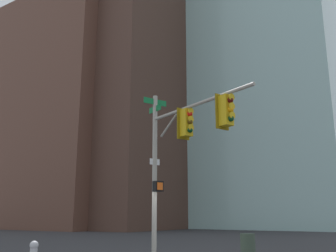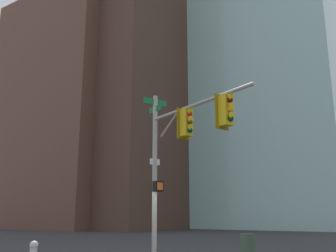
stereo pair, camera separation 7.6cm
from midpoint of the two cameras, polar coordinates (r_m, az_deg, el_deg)
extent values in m
cylinder|color=#9E998C|center=(15.07, -2.17, -7.21)|extent=(0.19, 0.19, 6.43)
cylinder|color=#9E998C|center=(13.43, 4.21, 3.29)|extent=(4.98, 2.01, 0.12)
cylinder|color=#9E998C|center=(14.60, -0.03, 0.06)|extent=(1.00, 0.45, 0.75)
cube|color=#0F6B33|center=(15.67, -2.07, 3.63)|extent=(0.42, 1.04, 0.24)
cube|color=#0F6B33|center=(15.58, -2.08, 2.58)|extent=(0.78, 0.32, 0.24)
cube|color=white|center=(15.13, -2.15, -5.39)|extent=(0.19, 0.43, 0.24)
cube|color=gold|center=(13.74, 2.61, 0.46)|extent=(0.44, 0.44, 1.00)
cube|color=#7D640C|center=(13.88, 2.13, 0.31)|extent=(0.23, 0.52, 1.16)
sphere|color=red|center=(13.66, 3.13, 1.85)|extent=(0.20, 0.20, 0.20)
cylinder|color=gold|center=(13.63, 3.30, 2.27)|extent=(0.12, 0.23, 0.23)
sphere|color=#4C330A|center=(13.58, 3.15, 0.63)|extent=(0.20, 0.20, 0.20)
cylinder|color=gold|center=(13.56, 3.32, 1.05)|extent=(0.12, 0.23, 0.23)
sphere|color=#0A3819|center=(13.51, 3.17, -0.61)|extent=(0.20, 0.20, 0.20)
cylinder|color=gold|center=(13.49, 3.34, -0.18)|extent=(0.12, 0.23, 0.23)
cube|color=gold|center=(12.27, 8.53, 2.29)|extent=(0.44, 0.44, 1.00)
cube|color=#7D640C|center=(12.40, 7.92, 2.10)|extent=(0.23, 0.52, 1.16)
sphere|color=#470A07|center=(12.21, 9.15, 3.86)|extent=(0.20, 0.20, 0.20)
cylinder|color=gold|center=(12.20, 9.35, 4.33)|extent=(0.12, 0.23, 0.23)
sphere|color=#F29E0C|center=(12.13, 9.21, 2.50)|extent=(0.20, 0.20, 0.20)
cylinder|color=gold|center=(12.11, 9.41, 2.98)|extent=(0.12, 0.23, 0.23)
sphere|color=#0A3819|center=(12.05, 9.26, 1.13)|extent=(0.20, 0.20, 0.20)
cylinder|color=gold|center=(12.03, 9.46, 1.61)|extent=(0.12, 0.23, 0.23)
cube|color=black|center=(14.82, -1.65, -9.05)|extent=(0.36, 0.43, 0.40)
cube|color=#EA5914|center=(14.71, -1.35, -9.02)|extent=(0.11, 0.24, 0.28)
sphere|color=#B2B2B7|center=(12.71, -19.64, -16.51)|extent=(0.26, 0.26, 0.26)
cylinder|color=#384738|center=(15.37, 11.78, -17.30)|extent=(0.56, 0.56, 0.95)
cube|color=#4C3328|center=(57.13, -7.38, 7.90)|extent=(20.36, 19.66, 44.41)
cube|color=brown|center=(54.47, -14.22, 1.95)|extent=(17.73, 14.11, 31.17)
camera|label=1|loc=(0.04, -90.15, 0.04)|focal=40.58mm
camera|label=2|loc=(0.04, 89.85, -0.04)|focal=40.58mm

